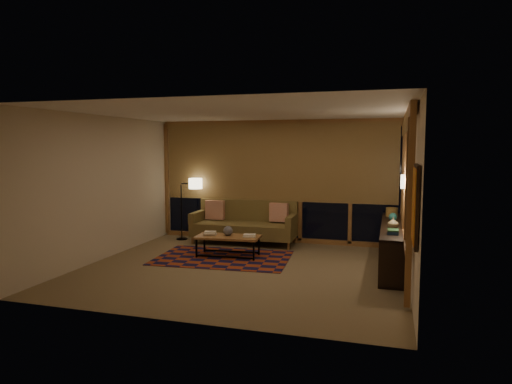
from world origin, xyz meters
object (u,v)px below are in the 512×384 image
(sofa, at_px, (244,223))
(coffee_table, at_px, (228,246))
(floor_lamp, at_px, (181,209))
(bookshelf, at_px, (392,245))

(sofa, xyz_separation_m, coffee_table, (0.08, -1.24, -0.26))
(floor_lamp, bearing_deg, sofa, -24.04)
(bookshelf, bearing_deg, coffee_table, -175.48)
(coffee_table, bearing_deg, sofa, 89.47)
(coffee_table, distance_m, floor_lamp, 2.09)
(floor_lamp, relative_size, bookshelf, 0.47)
(coffee_table, xyz_separation_m, floor_lamp, (-1.59, 1.26, 0.50))
(sofa, distance_m, floor_lamp, 1.53)
(sofa, relative_size, bookshelf, 0.76)
(sofa, bearing_deg, floor_lamp, 178.13)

